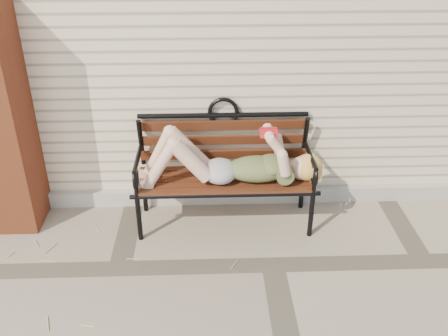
{
  "coord_description": "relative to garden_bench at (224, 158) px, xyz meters",
  "views": [
    {
      "loc": [
        -0.52,
        -3.18,
        2.67
      ],
      "look_at": [
        -0.39,
        0.47,
        0.66
      ],
      "focal_mm": 40.0,
      "sensor_mm": 36.0,
      "label": 1
    }
  ],
  "objects": [
    {
      "name": "ground",
      "position": [
        0.37,
        -0.73,
        -0.62
      ],
      "size": [
        80.0,
        80.0,
        0.0
      ],
      "primitive_type": "plane",
      "color": "gray",
      "rests_on": "ground"
    },
    {
      "name": "house_wall",
      "position": [
        0.37,
        2.27,
        0.88
      ],
      "size": [
        8.0,
        4.0,
        3.0
      ],
      "primitive_type": "cube",
      "color": "beige",
      "rests_on": "ground"
    },
    {
      "name": "foundation_strip",
      "position": [
        0.37,
        0.24,
        -0.54
      ],
      "size": [
        8.0,
        0.1,
        0.15
      ],
      "primitive_type": "cube",
      "color": "#ABA79B",
      "rests_on": "ground"
    },
    {
      "name": "garden_bench",
      "position": [
        0.0,
        0.0,
        0.0
      ],
      "size": [
        1.7,
        0.68,
        1.1
      ],
      "color": "black",
      "rests_on": "ground"
    },
    {
      "name": "reading_woman",
      "position": [
        0.01,
        -0.13,
        0.04
      ],
      "size": [
        1.6,
        0.36,
        0.5
      ],
      "color": "#093B41",
      "rests_on": "ground"
    },
    {
      "name": "straw_scatter",
      "position": [
        -1.23,
        -0.88,
        -0.61
      ],
      "size": [
        2.82,
        1.42,
        0.01
      ],
      "color": "tan",
      "rests_on": "ground"
    }
  ]
}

